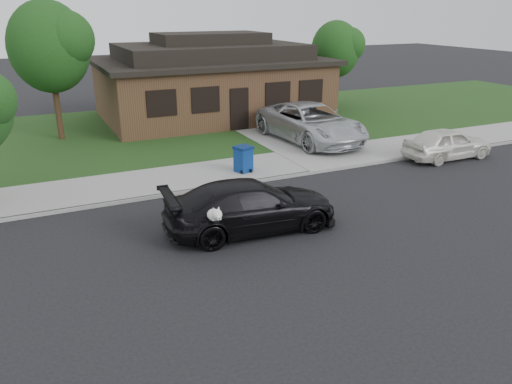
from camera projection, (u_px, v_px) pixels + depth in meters
name	position (u px, v px, depth m)	size (l,w,h in m)	color
ground	(262.00, 224.00, 14.91)	(120.00, 120.00, 0.00)	black
sidewalk	(205.00, 175.00, 19.14)	(60.00, 3.00, 0.12)	gray
curb	(220.00, 187.00, 17.86)	(60.00, 0.12, 0.12)	gray
lawn	(154.00, 131.00, 25.93)	(60.00, 13.00, 0.13)	#193814
driveway	(283.00, 131.00, 25.76)	(4.50, 13.00, 0.14)	gray
sedan	(251.00, 206.00, 14.32)	(5.18, 2.58, 1.47)	black
minivan	(311.00, 123.00, 23.39)	(2.89, 6.26, 1.74)	silver
white_compact	(447.00, 143.00, 21.16)	(1.59, 3.95, 1.34)	white
recycling_bin	(243.00, 159.00, 19.17)	(0.77, 0.77, 1.00)	navy
house	(211.00, 81.00, 28.49)	(12.60, 8.60, 4.65)	#422B1C
tree_0	(53.00, 45.00, 22.57)	(3.78, 3.60, 6.34)	#332114
tree_1	(338.00, 48.00, 30.66)	(3.15, 3.00, 5.25)	#332114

